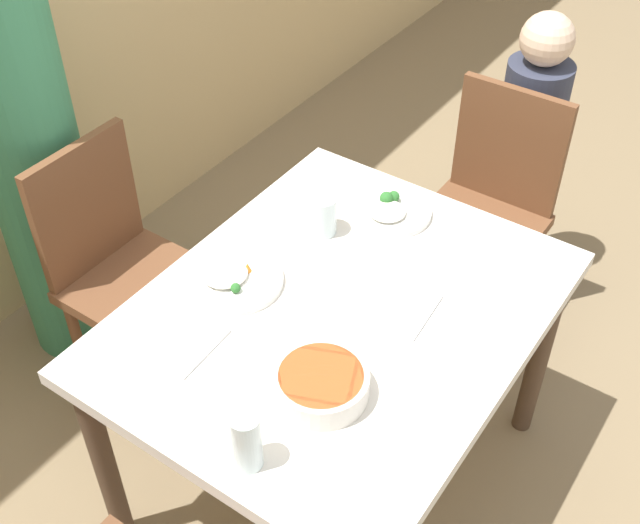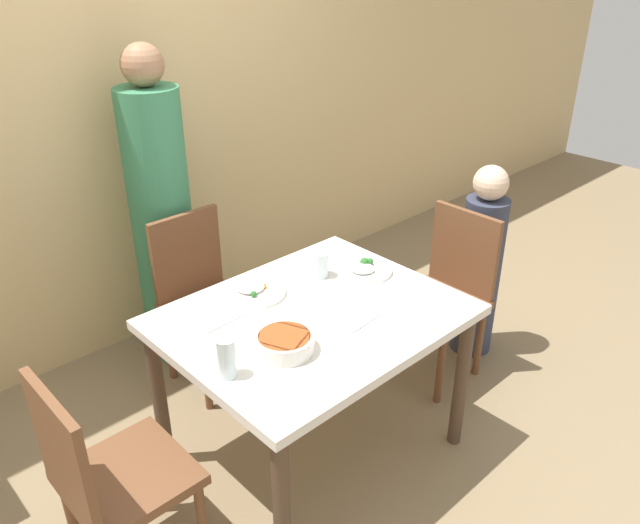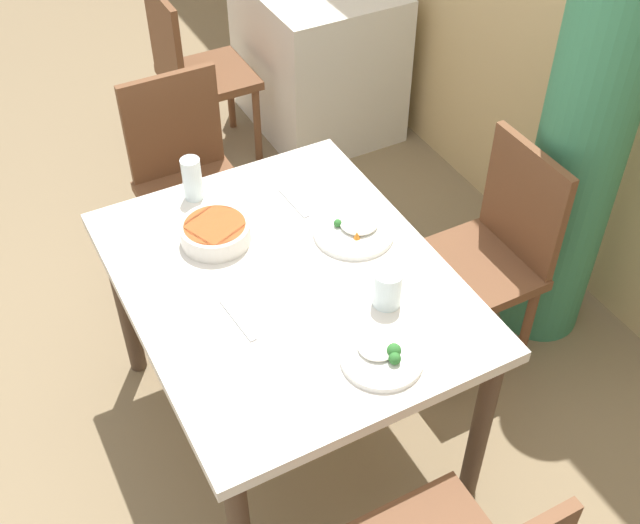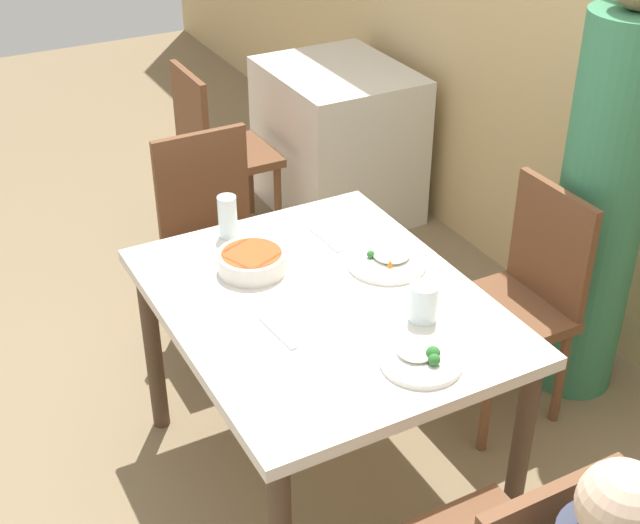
{
  "view_description": "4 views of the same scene",
  "coord_description": "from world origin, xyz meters",
  "views": [
    {
      "loc": [
        -1.2,
        -0.77,
        2.14
      ],
      "look_at": [
        0.06,
        0.1,
        0.79
      ],
      "focal_mm": 45.0,
      "sensor_mm": 36.0,
      "label": 1
    },
    {
      "loc": [
        -1.42,
        -1.55,
        2.04
      ],
      "look_at": [
        0.0,
        -0.04,
        0.97
      ],
      "focal_mm": 35.0,
      "sensor_mm": 36.0,
      "label": 2
    },
    {
      "loc": [
        1.54,
        -0.71,
        2.37
      ],
      "look_at": [
        0.1,
        0.06,
        0.84
      ],
      "focal_mm": 45.0,
      "sensor_mm": 36.0,
      "label": 3
    },
    {
      "loc": [
        1.95,
        -1.05,
        2.22
      ],
      "look_at": [
        -0.06,
        0.02,
        0.82
      ],
      "focal_mm": 50.0,
      "sensor_mm": 36.0,
      "label": 4
    }
  ],
  "objects": [
    {
      "name": "ground_plane",
      "position": [
        0.0,
        0.0,
        0.0
      ],
      "size": [
        10.0,
        10.0,
        0.0
      ],
      "primitive_type": "plane",
      "color": "#847051"
    },
    {
      "name": "wall_back",
      "position": [
        0.0,
        1.42,
        1.35
      ],
      "size": [
        10.0,
        0.06,
        2.7
      ],
      "color": "tan",
      "rests_on": "ground_plane"
    },
    {
      "name": "dining_table",
      "position": [
        0.0,
        0.0,
        0.64
      ],
      "size": [
        1.14,
        0.91,
        0.73
      ],
      "color": "silver",
      "rests_on": "ground_plane"
    },
    {
      "name": "chair_adult_spot",
      "position": [
        -0.01,
        0.79,
        0.47
      ],
      "size": [
        0.4,
        0.4,
        0.87
      ],
      "color": "brown",
      "rests_on": "ground_plane"
    },
    {
      "name": "chair_child_spot",
      "position": [
        0.91,
        -0.01,
        0.47
      ],
      "size": [
        0.4,
        0.4,
        0.87
      ],
      "rotation": [
        0.0,
        0.0,
        -1.57
      ],
      "color": "brown",
      "rests_on": "ground_plane"
    },
    {
      "name": "chair_empty_left",
      "position": [
        -0.91,
        0.02,
        0.47
      ],
      "size": [
        0.4,
        0.4,
        0.87
      ],
      "rotation": [
        0.0,
        0.0,
        1.57
      ],
      "color": "brown",
      "rests_on": "ground_plane"
    },
    {
      "name": "person_adult",
      "position": [
        -0.01,
        1.12,
        0.77
      ],
      "size": [
        0.31,
        0.31,
        1.64
      ],
      "color": "#387F56",
      "rests_on": "ground_plane"
    },
    {
      "name": "person_child",
      "position": [
        1.19,
        -0.01,
        0.5
      ],
      "size": [
        0.22,
        0.22,
        1.06
      ],
      "color": "#33384C",
      "rests_on": "ground_plane"
    },
    {
      "name": "bowl_curry",
      "position": [
        -0.25,
        -0.12,
        0.76
      ],
      "size": [
        0.22,
        0.22,
        0.06
      ],
      "color": "silver",
      "rests_on": "dining_table"
    },
    {
      "name": "plate_rice_adult",
      "position": [
        0.4,
        0.09,
        0.74
      ],
      "size": [
        0.22,
        0.22,
        0.06
      ],
      "color": "white",
      "rests_on": "dining_table"
    },
    {
      "name": "plate_rice_child",
      "position": [
        -0.08,
        0.28,
        0.74
      ],
      "size": [
        0.25,
        0.25,
        0.05
      ],
      "color": "white",
      "rests_on": "dining_table"
    },
    {
      "name": "glass_water_tall",
      "position": [
        -0.48,
        -0.1,
        0.8
      ],
      "size": [
        0.06,
        0.06,
        0.15
      ],
      "color": "silver",
      "rests_on": "dining_table"
    },
    {
      "name": "glass_water_short",
      "position": [
        0.23,
        0.21,
        0.78
      ],
      "size": [
        0.08,
        0.08,
        0.12
      ],
      "color": "silver",
      "rests_on": "dining_table"
    },
    {
      "name": "fork_steel",
      "position": [
        0.09,
        -0.19,
        0.73
      ],
      "size": [
        0.18,
        0.04,
        0.01
      ],
      "color": "silver",
      "rests_on": "dining_table"
    },
    {
      "name": "spoon_steel",
      "position": [
        -0.3,
        0.17,
        0.73
      ],
      "size": [
        0.18,
        0.03,
        0.01
      ],
      "color": "silver",
      "rests_on": "dining_table"
    }
  ]
}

